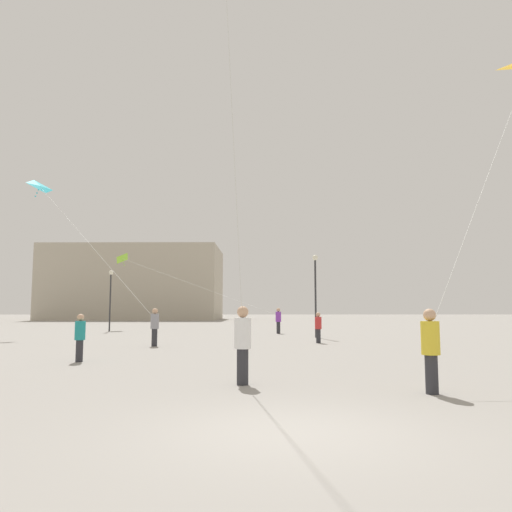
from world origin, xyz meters
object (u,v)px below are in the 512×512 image
object	(u,v)px
lamppost_east	(315,282)
lamppost_west	(110,290)
person_in_purple	(278,319)
person_in_white	(243,341)
person_in_red	(318,326)
kite_cyan_delta	(42,188)
person_in_grey	(155,325)
person_in_teal	(80,336)
building_left_hall	(137,284)
kite_lime_delta	(125,259)
person_in_yellow	(431,347)

from	to	relation	value
lamppost_east	lamppost_west	xyz separation A→B (m)	(-15.20, 8.84, -0.19)
person_in_purple	person_in_white	xyz separation A→B (m)	(-2.50, -24.49, 0.00)
person_in_red	kite_cyan_delta	bearing A→B (deg)	-60.26
person_in_grey	person_in_purple	xyz separation A→B (m)	(6.79, 12.19, 0.02)
person_in_white	lamppost_east	size ratio (longest dim) A/B	0.36
lamppost_east	person_in_teal	bearing A→B (deg)	-125.64
lamppost_west	building_left_hall	bearing A→B (deg)	99.61
kite_lime_delta	person_in_grey	bearing A→B (deg)	-72.35
person_in_yellow	kite_lime_delta	bearing A→B (deg)	71.74
person_in_red	kite_cyan_delta	xyz separation A→B (m)	(-17.83, 7.39, 9.15)
kite_lime_delta	lamppost_east	distance (m)	19.90
person_in_teal	person_in_grey	world-z (taller)	person_in_grey
person_in_red	kite_lime_delta	distance (m)	23.42
kite_cyan_delta	lamppost_west	bearing A→B (deg)	63.27
person_in_white	kite_lime_delta	bearing A→B (deg)	-37.46
person_in_white	lamppost_east	xyz separation A→B (m)	(4.50, 19.30, 2.45)
lamppost_east	person_in_white	bearing A→B (deg)	-103.13
person_in_red	person_in_white	world-z (taller)	person_in_white
person_in_grey	person_in_white	world-z (taller)	person_in_white
person_in_purple	person_in_red	distance (m)	10.21
person_in_grey	kite_lime_delta	world-z (taller)	kite_lime_delta
person_in_white	building_left_hall	xyz separation A→B (m)	(-18.28, 72.92, 4.97)
person_in_red	lamppost_east	distance (m)	5.58
person_in_yellow	building_left_hall	xyz separation A→B (m)	(-22.30, 74.27, 5.00)
kite_cyan_delta	building_left_hall	distance (m)	51.49
person_in_yellow	person_in_teal	bearing A→B (deg)	103.53
kite_cyan_delta	lamppost_west	size ratio (longest dim) A/B	2.17
person_in_red	kite_lime_delta	world-z (taller)	kite_lime_delta
person_in_purple	kite_lime_delta	distance (m)	15.92
person_in_grey	kite_cyan_delta	size ratio (longest dim) A/B	0.17
person_in_red	person_in_white	xyz separation A→B (m)	(-3.93, -14.38, 0.14)
lamppost_east	person_in_grey	bearing A→B (deg)	-141.53
person_in_teal	lamppost_west	bearing A→B (deg)	88.55
person_in_purple	building_left_hall	world-z (taller)	building_left_hall
person_in_purple	person_in_red	xyz separation A→B (m)	(1.43, -10.11, -0.14)
person_in_teal	person_in_purple	bearing A→B (deg)	53.16
person_in_yellow	person_in_purple	bearing A→B (deg)	51.49
kite_cyan_delta	person_in_red	bearing A→B (deg)	-22.50
person_in_teal	lamppost_west	size ratio (longest dim) A/B	0.33
kite_lime_delta	lamppost_west	xyz separation A→B (m)	(-0.13, -3.88, -2.86)
person_in_grey	building_left_hall	distance (m)	62.40
lamppost_east	person_in_purple	bearing A→B (deg)	111.08
person_in_teal	person_in_purple	world-z (taller)	person_in_purple
person_in_red	person_in_yellow	bearing A→B (deg)	52.58
building_left_hall	person_in_red	bearing A→B (deg)	-69.22
person_in_yellow	lamppost_west	world-z (taller)	lamppost_west
person_in_red	kite_lime_delta	xyz separation A→B (m)	(-14.49, 17.63, 5.25)
person_in_white	lamppost_west	world-z (taller)	lamppost_west
person_in_yellow	person_in_red	distance (m)	15.74
person_in_teal	person_in_white	xyz separation A→B (m)	(5.57, -5.26, 0.13)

